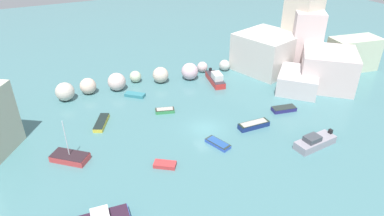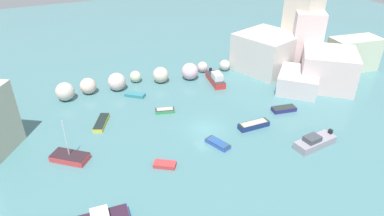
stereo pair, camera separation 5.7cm
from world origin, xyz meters
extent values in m
plane|color=slate|center=(0.00, 0.00, 0.00)|extent=(160.00, 160.00, 0.00)
cube|color=silver|center=(17.96, 3.71, 1.44)|extent=(9.14, 9.11, 2.88)
cube|color=beige|center=(23.84, 9.45, 5.04)|extent=(6.39, 6.40, 10.09)
cube|color=beige|center=(22.98, 3.11, 2.78)|extent=(11.36, 11.41, 5.56)
cube|color=beige|center=(31.62, 6.01, 2.79)|extent=(8.79, 5.36, 5.59)
cube|color=beige|center=(18.18, 12.37, 3.14)|extent=(11.16, 11.17, 6.28)
cube|color=beige|center=(24.29, 11.67, 6.48)|extent=(4.64, 5.77, 12.95)
sphere|color=beige|center=(-14.74, 15.54, 1.35)|extent=(2.69, 2.69, 2.69)
sphere|color=beige|center=(-11.33, 16.29, 1.21)|extent=(2.42, 2.42, 2.42)
sphere|color=beige|center=(-7.13, 15.56, 1.36)|extent=(2.72, 2.72, 2.72)
sphere|color=beige|center=(-3.73, 17.10, 0.93)|extent=(1.85, 1.85, 1.85)
sphere|color=beige|center=(-0.11, 15.27, 1.26)|extent=(2.52, 2.52, 2.52)
sphere|color=beige|center=(4.61, 14.33, 1.36)|extent=(2.72, 2.72, 2.72)
sphere|color=beige|center=(7.82, 16.06, 0.89)|extent=(1.78, 1.78, 1.78)
sphere|color=beige|center=(11.56, 14.99, 0.93)|extent=(1.86, 1.86, 1.86)
sphere|color=silver|center=(14.60, 15.31, 1.27)|extent=(2.54, 2.54, 2.54)
sphere|color=beige|center=(18.60, 15.17, 1.33)|extent=(2.66, 2.66, 2.66)
cube|color=blue|center=(-0.32, -3.80, 0.19)|extent=(2.17, 3.34, 0.38)
cube|color=#28322B|center=(-0.32, -3.80, 0.41)|extent=(2.13, 3.28, 0.06)
cube|color=#234C93|center=(-0.32, -3.80, 0.42)|extent=(1.85, 2.84, 0.08)
cube|color=navy|center=(11.85, -0.70, 0.26)|extent=(3.47, 1.90, 0.52)
cube|color=#252F2C|center=(11.85, -0.70, 0.55)|extent=(3.40, 1.87, 0.06)
cube|color=#378C4D|center=(-3.10, 5.99, 0.24)|extent=(2.79, 1.74, 0.47)
cube|color=#2E2B24|center=(-3.10, 5.99, 0.50)|extent=(2.73, 1.70, 0.06)
cube|color=#ADA89E|center=(-3.10, 5.99, 0.51)|extent=(2.37, 1.48, 0.08)
cube|color=#C13A3B|center=(-16.38, 0.78, 0.35)|extent=(4.31, 4.09, 0.70)
cube|color=#2E1F25|center=(-16.38, 0.78, 0.73)|extent=(4.22, 4.00, 0.06)
cylinder|color=silver|center=(-16.38, 0.78, 2.89)|extent=(0.10, 0.10, 4.38)
cube|color=navy|center=(5.68, -2.41, 0.32)|extent=(4.13, 1.35, 0.64)
cube|color=black|center=(5.68, -2.41, 0.67)|extent=(4.04, 1.32, 0.06)
cube|color=#ADA89E|center=(5.68, -2.41, 0.68)|extent=(3.51, 1.14, 0.08)
cube|color=teal|center=(-5.37, 12.30, 0.23)|extent=(2.98, 2.83, 0.47)
cube|color=gold|center=(-11.62, 6.67, 0.24)|extent=(2.87, 4.15, 0.47)
cube|color=black|center=(-11.62, 6.67, 0.50)|extent=(2.81, 4.07, 0.06)
cube|color=red|center=(7.74, 11.40, 0.45)|extent=(2.67, 5.79, 0.89)
cube|color=#322B33|center=(7.74, 11.40, 0.92)|extent=(2.62, 5.67, 0.06)
cube|color=silver|center=(7.59, 10.58, 1.42)|extent=(1.71, 2.33, 1.04)
cube|color=black|center=(8.24, 13.99, 1.14)|extent=(0.50, 0.44, 0.50)
cube|color=#C93738|center=(-7.36, -4.73, 0.23)|extent=(2.61, 2.30, 0.47)
cube|color=gray|center=(9.83, -8.83, 0.47)|extent=(5.36, 2.32, 0.94)
cube|color=#3F444C|center=(9.21, -8.89, 1.24)|extent=(1.94, 1.51, 0.60)
cube|color=black|center=(12.28, -8.61, 1.19)|extent=(0.40, 0.47, 0.50)
cube|color=silver|center=(-15.31, -9.73, 1.10)|extent=(1.67, 1.70, 0.66)
camera|label=1|loc=(-17.26, -32.10, 23.75)|focal=32.06mm
camera|label=2|loc=(-17.21, -32.12, 23.75)|focal=32.06mm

